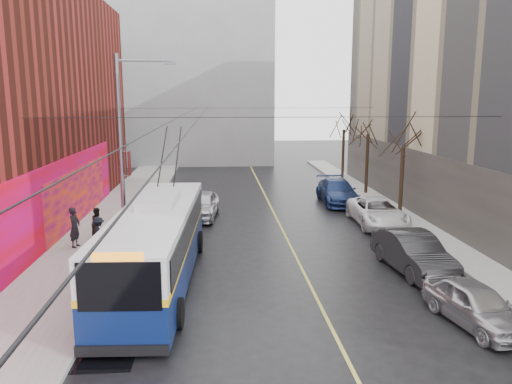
# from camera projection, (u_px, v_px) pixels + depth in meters

# --- Properties ---
(ground) EXTENTS (140.00, 140.00, 0.00)m
(ground) POSITION_uv_depth(u_px,v_px,m) (292.00, 357.00, 13.90)
(ground) COLOR black
(ground) RESTS_ON ground
(sidewalk_left) EXTENTS (4.00, 60.00, 0.15)m
(sidewalk_left) POSITION_uv_depth(u_px,v_px,m) (99.00, 240.00, 25.02)
(sidewalk_left) COLOR gray
(sidewalk_left) RESTS_ON ground
(sidewalk_right) EXTENTS (2.00, 60.00, 0.15)m
(sidewalk_right) POSITION_uv_depth(u_px,v_px,m) (427.00, 233.00, 26.33)
(sidewalk_right) COLOR gray
(sidewalk_right) RESTS_ON ground
(lane_line) EXTENTS (0.12, 50.00, 0.01)m
(lane_line) POSITION_uv_depth(u_px,v_px,m) (281.00, 227.00, 27.72)
(lane_line) COLOR #BFB74C
(lane_line) RESTS_ON ground
(building_far) EXTENTS (20.50, 12.10, 18.00)m
(building_far) POSITION_uv_depth(u_px,v_px,m) (180.00, 80.00, 55.80)
(building_far) COLOR gray
(building_far) RESTS_ON ground
(streetlight_pole) EXTENTS (2.65, 0.60, 9.00)m
(streetlight_pole) POSITION_uv_depth(u_px,v_px,m) (124.00, 149.00, 22.31)
(streetlight_pole) COLOR slate
(streetlight_pole) RESTS_ON ground
(catenary_wires) EXTENTS (18.00, 60.00, 0.22)m
(catenary_wires) POSITION_uv_depth(u_px,v_px,m) (207.00, 114.00, 26.99)
(catenary_wires) COLOR black
(tree_near) EXTENTS (3.20, 3.20, 6.40)m
(tree_near) POSITION_uv_depth(u_px,v_px,m) (404.00, 134.00, 29.33)
(tree_near) COLOR black
(tree_near) RESTS_ON ground
(tree_mid) EXTENTS (3.20, 3.20, 6.68)m
(tree_mid) POSITION_uv_depth(u_px,v_px,m) (369.00, 123.00, 36.13)
(tree_mid) COLOR black
(tree_mid) RESTS_ON ground
(tree_far) EXTENTS (3.20, 3.20, 6.57)m
(tree_far) POSITION_uv_depth(u_px,v_px,m) (344.00, 121.00, 43.01)
(tree_far) COLOR black
(tree_far) RESTS_ON ground
(puddle) EXTENTS (2.75, 2.65, 0.01)m
(puddle) POSITION_uv_depth(u_px,v_px,m) (90.00, 350.00, 14.32)
(puddle) COLOR black
(puddle) RESTS_ON ground
(pigeons_flying) EXTENTS (2.10, 2.81, 1.86)m
(pigeons_flying) POSITION_uv_depth(u_px,v_px,m) (199.00, 97.00, 22.53)
(pigeons_flying) COLOR slate
(trolleybus) EXTENTS (3.28, 12.23, 5.74)m
(trolleybus) POSITION_uv_depth(u_px,v_px,m) (157.00, 243.00, 19.20)
(trolleybus) COLOR #0A194C
(trolleybus) RESTS_ON ground
(parked_car_a) EXTENTS (2.29, 4.25, 1.37)m
(parked_car_a) POSITION_uv_depth(u_px,v_px,m) (475.00, 304.00, 15.77)
(parked_car_a) COLOR #ABAAAF
(parked_car_a) RESTS_ON ground
(parked_car_b) EXTENTS (2.18, 5.07, 1.62)m
(parked_car_b) POSITION_uv_depth(u_px,v_px,m) (413.00, 253.00, 20.62)
(parked_car_b) COLOR #29292B
(parked_car_b) RESTS_ON ground
(parked_car_c) EXTENTS (2.62, 5.49, 1.51)m
(parked_car_c) POSITION_uv_depth(u_px,v_px,m) (377.00, 212.00, 28.16)
(parked_car_c) COLOR white
(parked_car_c) RESTS_ON ground
(parked_car_d) EXTENTS (2.36, 5.58, 1.61)m
(parked_car_d) POSITION_uv_depth(u_px,v_px,m) (337.00, 192.00, 33.95)
(parked_car_d) COLOR navy
(parked_car_d) RESTS_ON ground
(following_car) EXTENTS (2.43, 4.92, 1.61)m
(following_car) POSITION_uv_depth(u_px,v_px,m) (201.00, 205.00, 29.79)
(following_car) COLOR silver
(following_car) RESTS_ON ground
(pedestrian_a) EXTENTS (0.59, 0.78, 1.91)m
(pedestrian_a) POSITION_uv_depth(u_px,v_px,m) (75.00, 227.00, 23.47)
(pedestrian_a) COLOR black
(pedestrian_a) RESTS_ON sidewalk_left
(pedestrian_b) EXTENTS (0.91, 0.98, 1.61)m
(pedestrian_b) POSITION_uv_depth(u_px,v_px,m) (98.00, 223.00, 24.83)
(pedestrian_b) COLOR black
(pedestrian_b) RESTS_ON sidewalk_left
(pedestrian_c) EXTENTS (0.97, 1.14, 1.53)m
(pedestrian_c) POSITION_uv_depth(u_px,v_px,m) (99.00, 233.00, 23.18)
(pedestrian_c) COLOR black
(pedestrian_c) RESTS_ON sidewalk_left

